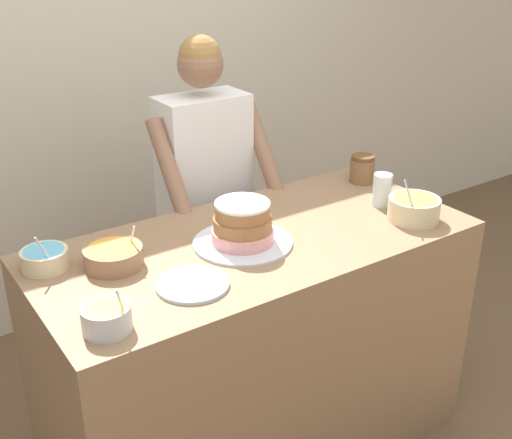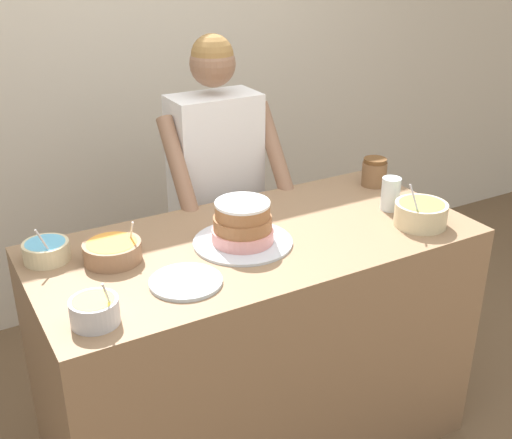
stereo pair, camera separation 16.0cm
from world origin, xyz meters
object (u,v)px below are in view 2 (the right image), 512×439
object	(u,v)px
person_baker	(217,181)
drinking_glass	(391,194)
stoneware_jar	(374,172)
cake	(243,226)
frosting_bowl_olive	(421,213)
ceramic_plate	(186,282)
frosting_bowl_blue	(46,250)
frosting_bowl_orange	(112,250)
frosting_bowl_yellow	(95,310)

from	to	relation	value
person_baker	drinking_glass	distance (m)	0.76
person_baker	stoneware_jar	distance (m)	0.68
cake	frosting_bowl_olive	size ratio (longest dim) A/B	1.81
ceramic_plate	cake	bearing A→B (deg)	28.47
frosting_bowl_blue	frosting_bowl_orange	xyz separation A→B (m)	(0.19, -0.11, 0.00)
frosting_bowl_blue	stoneware_jar	distance (m)	1.39
frosting_bowl_yellow	ceramic_plate	size ratio (longest dim) A/B	0.65
frosting_bowl_orange	frosting_bowl_yellow	size ratio (longest dim) A/B	1.30
cake	frosting_bowl_olive	bearing A→B (deg)	-16.54
frosting_bowl_olive	frosting_bowl_blue	bearing A→B (deg)	162.31
stoneware_jar	person_baker	bearing A→B (deg)	146.66
ceramic_plate	stoneware_jar	bearing A→B (deg)	19.46
cake	frosting_bowl_orange	world-z (taller)	cake
stoneware_jar	frosting_bowl_orange	bearing A→B (deg)	-174.74
drinking_glass	ceramic_plate	bearing A→B (deg)	-171.84
drinking_glass	cake	bearing A→B (deg)	178.05
cake	frosting_bowl_olive	xyz separation A→B (m)	(0.65, -0.19, -0.02)
person_baker	frosting_bowl_blue	xyz separation A→B (m)	(-0.82, -0.37, 0.04)
frosting_bowl_olive	drinking_glass	bearing A→B (deg)	90.33
person_baker	frosting_bowl_olive	bearing A→B (deg)	-59.59
frosting_bowl_yellow	stoneware_jar	xyz separation A→B (m)	(1.36, 0.45, 0.02)
frosting_bowl_blue	ceramic_plate	bearing A→B (deg)	-47.50
cake	frosting_bowl_blue	size ratio (longest dim) A/B	2.30
frosting_bowl_orange	stoneware_jar	world-z (taller)	frosting_bowl_orange
ceramic_plate	frosting_bowl_blue	bearing A→B (deg)	132.50
cake	stoneware_jar	bearing A→B (deg)	15.73
frosting_bowl_orange	frosting_bowl_olive	xyz separation A→B (m)	(1.08, -0.30, 0.01)
person_baker	frosting_bowl_olive	xyz separation A→B (m)	(0.46, -0.78, 0.05)
frosting_bowl_yellow	frosting_bowl_blue	bearing A→B (deg)	93.87
person_baker	frosting_bowl_blue	size ratio (longest dim) A/B	10.31
frosting_bowl_orange	ceramic_plate	bearing A→B (deg)	-60.22
frosting_bowl_olive	frosting_bowl_orange	bearing A→B (deg)	164.73
cake	frosting_bowl_yellow	distance (m)	0.64
frosting_bowl_yellow	frosting_bowl_olive	distance (m)	1.25
frosting_bowl_blue	drinking_glass	size ratio (longest dim) A/B	1.17
person_baker	frosting_bowl_orange	size ratio (longest dim) A/B	8.12
drinking_glass	stoneware_jar	size ratio (longest dim) A/B	1.09
cake	ceramic_plate	world-z (taller)	cake
drinking_glass	ceramic_plate	distance (m)	0.95
frosting_bowl_olive	stoneware_jar	bearing A→B (deg)	74.78
frosting_bowl_blue	frosting_bowl_olive	size ratio (longest dim) A/B	0.78
cake	stoneware_jar	world-z (taller)	cake
drinking_glass	stoneware_jar	xyz separation A→B (m)	(0.11, 0.24, -0.01)
cake	frosting_bowl_yellow	bearing A→B (deg)	-158.79
drinking_glass	stoneware_jar	distance (m)	0.26
person_baker	frosting_bowl_yellow	bearing A→B (deg)	-133.86
stoneware_jar	ceramic_plate	bearing A→B (deg)	-160.54
cake	drinking_glass	xyz separation A→B (m)	(0.65, -0.02, -0.00)
frosting_bowl_yellow	drinking_glass	distance (m)	1.26
frosting_bowl_yellow	drinking_glass	size ratio (longest dim) A/B	1.14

